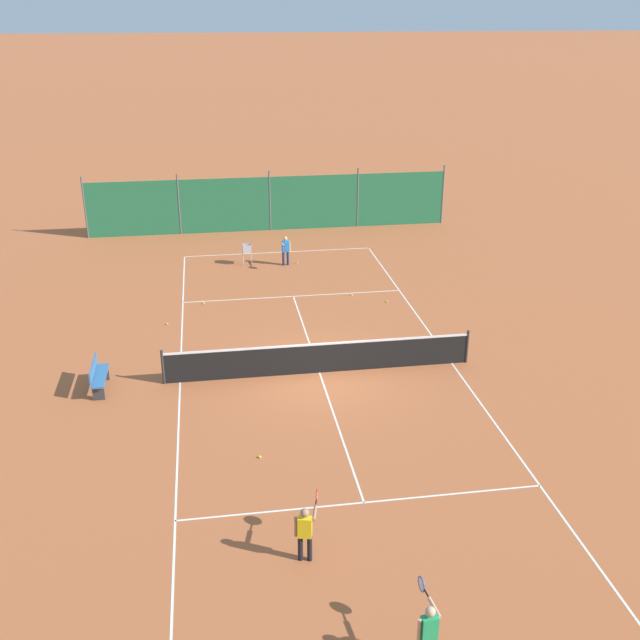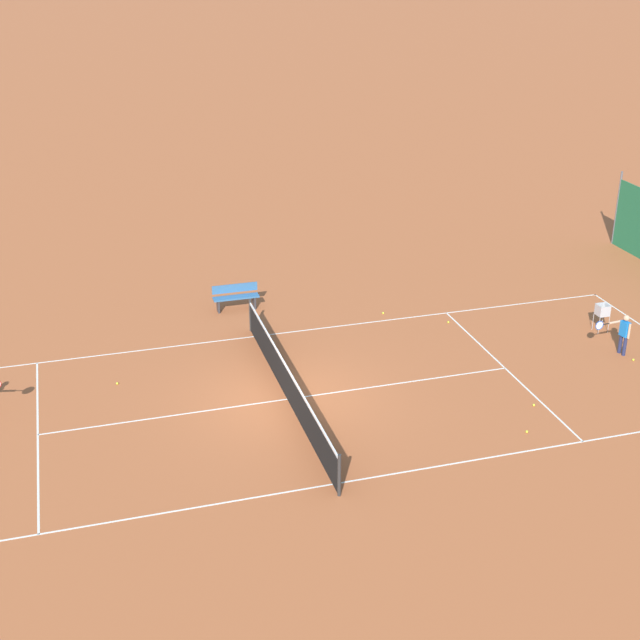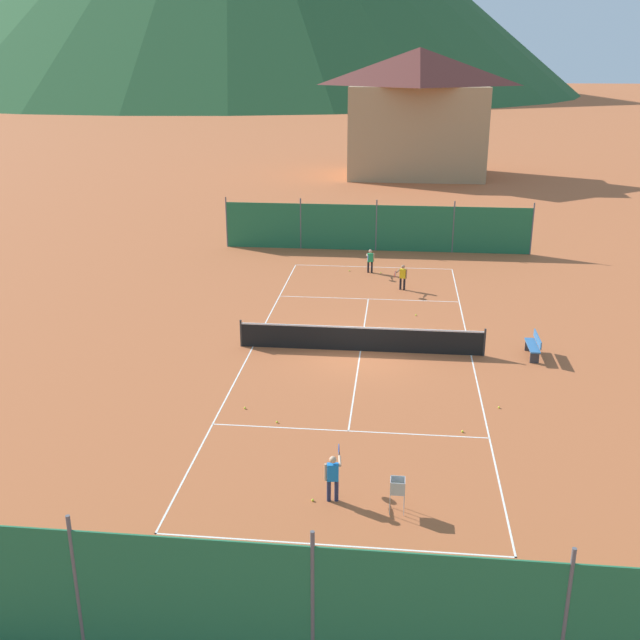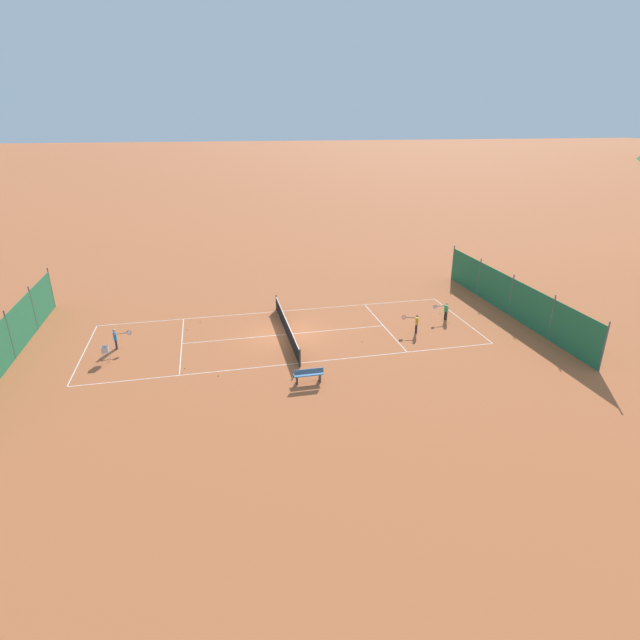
{
  "view_description": "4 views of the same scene",
  "coord_description": "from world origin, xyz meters",
  "px_view_note": "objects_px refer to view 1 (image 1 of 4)",
  "views": [
    {
      "loc": [
        3.06,
        19.69,
        10.11
      ],
      "look_at": [
        -0.32,
        -1.93,
        0.88
      ],
      "focal_mm": 42.0,
      "sensor_mm": 36.0,
      "label": 1
    },
    {
      "loc": [
        -20.18,
        5.04,
        11.59
      ],
      "look_at": [
        1.8,
        -1.43,
        1.36
      ],
      "focal_mm": 50.0,
      "sensor_mm": 36.0,
      "label": 2
    },
    {
      "loc": [
        1.27,
        -26.11,
        10.46
      ],
      "look_at": [
        -1.46,
        -0.62,
        1.4
      ],
      "focal_mm": 42.0,
      "sensor_mm": 36.0,
      "label": 3
    },
    {
      "loc": [
        28.45,
        -4.29,
        12.54
      ],
      "look_at": [
        0.69,
        1.98,
        1.07
      ],
      "focal_mm": 28.0,
      "sensor_mm": 36.0,
      "label": 4
    }
  ],
  "objects_px": {
    "tennis_ball_mid_court": "(297,263)",
    "ball_hopper": "(247,250)",
    "player_near_baseline": "(306,529)",
    "tennis_ball_alley_right": "(167,324)",
    "tennis_ball_near_corner": "(204,303)",
    "player_far_service": "(428,629)",
    "tennis_net": "(319,357)",
    "tennis_ball_by_net_left": "(260,457)",
    "tennis_ball_service_box": "(387,301)",
    "courtside_bench": "(98,376)",
    "player_near_service": "(286,249)",
    "tennis_ball_far_corner": "(352,295)"
  },
  "relations": [
    {
      "from": "player_near_service",
      "to": "tennis_ball_mid_court",
      "type": "distance_m",
      "value": 0.86
    },
    {
      "from": "player_near_baseline",
      "to": "tennis_ball_near_corner",
      "type": "relative_size",
      "value": 18.36
    },
    {
      "from": "tennis_ball_far_corner",
      "to": "courtside_bench",
      "type": "xyz_separation_m",
      "value": [
        8.53,
        6.21,
        0.42
      ]
    },
    {
      "from": "player_near_service",
      "to": "tennis_ball_far_corner",
      "type": "relative_size",
      "value": 18.93
    },
    {
      "from": "tennis_ball_mid_court",
      "to": "courtside_bench",
      "type": "xyz_separation_m",
      "value": [
        6.97,
        10.29,
        0.42
      ]
    },
    {
      "from": "tennis_ball_by_net_left",
      "to": "tennis_ball_alley_right",
      "type": "xyz_separation_m",
      "value": [
        2.48,
        -8.68,
        0.0
      ]
    },
    {
      "from": "tennis_ball_near_corner",
      "to": "tennis_ball_mid_court",
      "type": "height_order",
      "value": "same"
    },
    {
      "from": "player_far_service",
      "to": "tennis_ball_near_corner",
      "type": "bearing_deg",
      "value": -78.41
    },
    {
      "from": "courtside_bench",
      "to": "tennis_net",
      "type": "bearing_deg",
      "value": -179.06
    },
    {
      "from": "player_near_service",
      "to": "ball_hopper",
      "type": "bearing_deg",
      "value": -12.65
    },
    {
      "from": "ball_hopper",
      "to": "courtside_bench",
      "type": "relative_size",
      "value": 0.59
    },
    {
      "from": "player_near_baseline",
      "to": "ball_hopper",
      "type": "relative_size",
      "value": 1.36
    },
    {
      "from": "player_far_service",
      "to": "tennis_ball_alley_right",
      "type": "relative_size",
      "value": 18.29
    },
    {
      "from": "tennis_ball_near_corner",
      "to": "tennis_ball_mid_court",
      "type": "xyz_separation_m",
      "value": [
        -3.97,
        -4.05,
        0.0
      ]
    },
    {
      "from": "tennis_ball_by_net_left",
      "to": "tennis_ball_alley_right",
      "type": "height_order",
      "value": "same"
    },
    {
      "from": "courtside_bench",
      "to": "player_near_service",
      "type": "bearing_deg",
      "value": -122.51
    },
    {
      "from": "tennis_net",
      "to": "ball_hopper",
      "type": "height_order",
      "value": "tennis_net"
    },
    {
      "from": "tennis_ball_mid_court",
      "to": "player_near_baseline",
      "type": "bearing_deg",
      "value": 83.29
    },
    {
      "from": "player_far_service",
      "to": "tennis_ball_far_corner",
      "type": "height_order",
      "value": "player_far_service"
    },
    {
      "from": "tennis_net",
      "to": "tennis_ball_near_corner",
      "type": "xyz_separation_m",
      "value": [
        3.35,
        -6.13,
        -0.47
      ]
    },
    {
      "from": "player_near_service",
      "to": "tennis_ball_service_box",
      "type": "relative_size",
      "value": 18.93
    },
    {
      "from": "tennis_ball_by_net_left",
      "to": "tennis_ball_far_corner",
      "type": "bearing_deg",
      "value": -112.52
    },
    {
      "from": "ball_hopper",
      "to": "tennis_net",
      "type": "bearing_deg",
      "value": 97.93
    },
    {
      "from": "player_near_baseline",
      "to": "courtside_bench",
      "type": "distance_m",
      "value": 9.24
    },
    {
      "from": "player_near_baseline",
      "to": "tennis_ball_near_corner",
      "type": "bearing_deg",
      "value": -82.6
    },
    {
      "from": "player_near_baseline",
      "to": "courtside_bench",
      "type": "relative_size",
      "value": 0.81
    },
    {
      "from": "tennis_ball_alley_right",
      "to": "tennis_ball_far_corner",
      "type": "bearing_deg",
      "value": -165.8
    },
    {
      "from": "tennis_net",
      "to": "tennis_ball_alley_right",
      "type": "distance_m",
      "value": 6.38
    },
    {
      "from": "player_far_service",
      "to": "tennis_ball_mid_court",
      "type": "height_order",
      "value": "player_far_service"
    },
    {
      "from": "tennis_net",
      "to": "tennis_ball_near_corner",
      "type": "bearing_deg",
      "value": -61.37
    },
    {
      "from": "tennis_ball_far_corner",
      "to": "tennis_ball_near_corner",
      "type": "distance_m",
      "value": 5.53
    },
    {
      "from": "tennis_ball_service_box",
      "to": "ball_hopper",
      "type": "distance_m",
      "value": 7.05
    },
    {
      "from": "tennis_ball_by_net_left",
      "to": "tennis_ball_mid_court",
      "type": "xyz_separation_m",
      "value": [
        -2.75,
        -14.47,
        0.0
      ]
    },
    {
      "from": "tennis_ball_service_box",
      "to": "courtside_bench",
      "type": "relative_size",
      "value": 0.04
    },
    {
      "from": "tennis_ball_mid_court",
      "to": "courtside_bench",
      "type": "relative_size",
      "value": 0.04
    },
    {
      "from": "tennis_ball_mid_court",
      "to": "ball_hopper",
      "type": "height_order",
      "value": "ball_hopper"
    },
    {
      "from": "tennis_ball_service_box",
      "to": "courtside_bench",
      "type": "bearing_deg",
      "value": 29.08
    },
    {
      "from": "player_near_baseline",
      "to": "tennis_ball_alley_right",
      "type": "height_order",
      "value": "player_near_baseline"
    },
    {
      "from": "tennis_net",
      "to": "player_far_service",
      "type": "bearing_deg",
      "value": 90.66
    },
    {
      "from": "tennis_ball_near_corner",
      "to": "courtside_bench",
      "type": "xyz_separation_m",
      "value": [
        3.0,
        6.23,
        0.42
      ]
    },
    {
      "from": "tennis_ball_near_corner",
      "to": "tennis_ball_alley_right",
      "type": "bearing_deg",
      "value": 54.07
    },
    {
      "from": "player_near_baseline",
      "to": "player_far_service",
      "type": "relative_size",
      "value": 1.0
    },
    {
      "from": "tennis_ball_near_corner",
      "to": "tennis_ball_mid_court",
      "type": "bearing_deg",
      "value": -134.39
    },
    {
      "from": "ball_hopper",
      "to": "tennis_ball_far_corner",
      "type": "bearing_deg",
      "value": 130.19
    },
    {
      "from": "tennis_ball_near_corner",
      "to": "ball_hopper",
      "type": "distance_m",
      "value": 4.73
    },
    {
      "from": "player_near_service",
      "to": "tennis_ball_far_corner",
      "type": "xyz_separation_m",
      "value": [
        -2.05,
        3.95,
        -0.7
      ]
    },
    {
      "from": "player_near_baseline",
      "to": "tennis_ball_far_corner",
      "type": "bearing_deg",
      "value": -104.71
    },
    {
      "from": "tennis_ball_service_box",
      "to": "tennis_ball_alley_right",
      "type": "relative_size",
      "value": 1.0
    },
    {
      "from": "tennis_net",
      "to": "ball_hopper",
      "type": "xyz_separation_m",
      "value": [
        1.45,
        -10.41,
        0.15
      ]
    },
    {
      "from": "player_near_baseline",
      "to": "tennis_ball_near_corner",
      "type": "distance_m",
      "value": 14.24
    }
  ]
}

